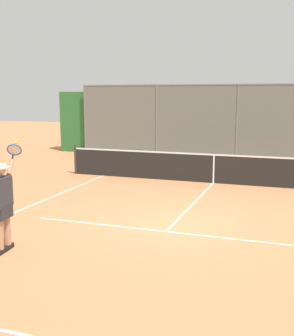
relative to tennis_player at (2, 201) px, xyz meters
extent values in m
plane|color=#C67A4C|center=(-2.49, -2.66, -0.96)|extent=(60.00, 60.00, 0.00)
cube|color=white|center=(-2.49, -2.09, -0.96)|extent=(6.16, 0.05, 0.01)
cube|color=white|center=(1.46, -2.57, -0.96)|extent=(0.05, 9.73, 0.01)
cube|color=white|center=(-2.49, -4.76, -0.96)|extent=(0.05, 5.35, 0.01)
cylinder|color=slate|center=(-2.49, -12.60, 0.69)|extent=(0.07, 0.07, 3.31)
cylinder|color=slate|center=(1.17, -12.60, 0.69)|extent=(0.07, 0.07, 3.31)
cylinder|color=slate|center=(4.84, -12.60, 0.69)|extent=(0.07, 0.07, 3.31)
cylinder|color=slate|center=(-2.49, -12.60, 2.31)|extent=(14.67, 0.05, 0.05)
cube|color=slate|center=(-2.49, -12.60, 0.69)|extent=(14.67, 0.02, 3.31)
cube|color=#2D6B33|center=(-2.49, -13.25, 0.53)|extent=(17.67, 0.90, 2.98)
cube|color=#ADADA8|center=(-2.49, -12.42, -0.89)|extent=(15.67, 0.18, 0.15)
cylinder|color=#2D2D2D|center=(2.57, -7.44, -0.43)|extent=(0.09, 0.09, 1.07)
cube|color=black|center=(-2.49, -7.44, -0.51)|extent=(10.05, 0.02, 0.91)
cube|color=white|center=(-2.49, -7.44, -0.03)|extent=(10.05, 0.04, 0.05)
cube|color=white|center=(-2.49, -7.44, -0.51)|extent=(0.05, 0.04, 0.91)
cube|color=black|center=(-0.02, 0.15, -0.92)|extent=(0.14, 0.27, 0.09)
cube|color=black|center=(0.01, -0.11, -0.92)|extent=(0.14, 0.27, 0.09)
cylinder|color=#A87A5B|center=(0.01, -0.11, -0.49)|extent=(0.13, 0.13, 0.76)
cube|color=#28282D|center=(-0.01, 0.02, -0.19)|extent=(0.26, 0.42, 0.26)
cube|color=#2D2D33|center=(-0.01, 0.02, 0.16)|extent=(0.26, 0.49, 0.55)
cylinder|color=#A87A5B|center=(0.09, -0.41, 0.54)|extent=(0.23, 0.38, 0.29)
sphere|color=#A87A5B|center=(-0.01, 0.02, 0.58)|extent=(0.21, 0.21, 0.21)
cylinder|color=white|center=(-0.01, 0.02, 0.64)|extent=(0.27, 0.27, 0.08)
cube|color=white|center=(0.01, -0.10, 0.61)|extent=(0.20, 0.21, 0.02)
cylinder|color=black|center=(0.19, -0.63, 0.70)|extent=(0.10, 0.17, 0.13)
torus|color=#28569E|center=(0.27, -0.80, 0.82)|extent=(0.34, 0.29, 0.26)
cylinder|color=silver|center=(0.27, -0.80, 0.82)|extent=(0.28, 0.23, 0.21)
sphere|color=#C1D138|center=(0.34, -0.96, 0.94)|extent=(0.07, 0.07, 0.07)
camera|label=1|loc=(-5.03, 6.33, 1.92)|focal=46.14mm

